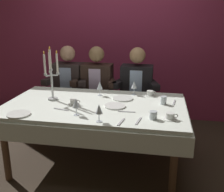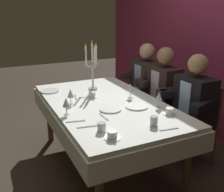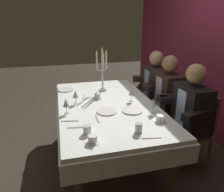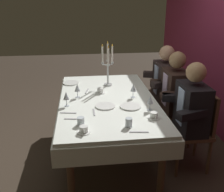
{
  "view_description": "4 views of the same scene",
  "coord_description": "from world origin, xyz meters",
  "px_view_note": "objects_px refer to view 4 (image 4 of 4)",
  "views": [
    {
      "loc": [
        0.66,
        -2.58,
        1.65
      ],
      "look_at": [
        0.18,
        0.06,
        0.82
      ],
      "focal_mm": 42.38,
      "sensor_mm": 36.0,
      "label": 1
    },
    {
      "loc": [
        2.43,
        -1.09,
        1.68
      ],
      "look_at": [
        0.02,
        0.06,
        0.81
      ],
      "focal_mm": 43.04,
      "sensor_mm": 36.0,
      "label": 2
    },
    {
      "loc": [
        2.27,
        -0.51,
        1.68
      ],
      "look_at": [
        0.03,
        0.05,
        0.84
      ],
      "focal_mm": 34.41,
      "sensor_mm": 36.0,
      "label": 3
    },
    {
      "loc": [
        2.85,
        -0.29,
        1.88
      ],
      "look_at": [
        0.09,
        0.04,
        0.81
      ],
      "focal_mm": 42.25,
      "sensor_mm": 36.0,
      "label": 4
    }
  ],
  "objects_px": {
    "water_tumbler_1": "(81,121)",
    "coffee_cup_0": "(154,115)",
    "coffee_cup_2": "(84,130)",
    "water_tumbler_0": "(129,122)",
    "candelabra": "(108,66)",
    "dining_table": "(108,108)",
    "coffee_cup_1": "(100,91)",
    "dinner_plate_2": "(130,106)",
    "wine_glass_0": "(77,88)",
    "dinner_plate_0": "(105,106)",
    "seated_diner_0": "(165,81)",
    "wine_glass_1": "(133,88)",
    "dinner_plate_1": "(71,83)",
    "wine_glass_2": "(66,96)",
    "wine_glass_3": "(150,100)",
    "seated_diner_2": "(192,108)",
    "seated_diner_1": "(175,91)"
  },
  "relations": [
    {
      "from": "candelabra",
      "to": "seated_diner_2",
      "type": "bearing_deg",
      "value": 44.18
    },
    {
      "from": "wine_glass_1",
      "to": "water_tumbler_1",
      "type": "distance_m",
      "value": 0.89
    },
    {
      "from": "coffee_cup_1",
      "to": "seated_diner_0",
      "type": "distance_m",
      "value": 1.03
    },
    {
      "from": "candelabra",
      "to": "wine_glass_3",
      "type": "relative_size",
      "value": 3.58
    },
    {
      "from": "wine_glass_2",
      "to": "seated_diner_0",
      "type": "distance_m",
      "value": 1.55
    },
    {
      "from": "candelabra",
      "to": "dinner_plate_1",
      "type": "distance_m",
      "value": 0.58
    },
    {
      "from": "wine_glass_3",
      "to": "coffee_cup_2",
      "type": "relative_size",
      "value": 1.24
    },
    {
      "from": "dining_table",
      "to": "coffee_cup_1",
      "type": "bearing_deg",
      "value": -161.26
    },
    {
      "from": "candelabra",
      "to": "seated_diner_2",
      "type": "xyz_separation_m",
      "value": [
        0.86,
        0.83,
        -0.27
      ]
    },
    {
      "from": "wine_glass_1",
      "to": "seated_diner_2",
      "type": "relative_size",
      "value": 0.13
    },
    {
      "from": "wine_glass_1",
      "to": "water_tumbler_0",
      "type": "bearing_deg",
      "value": -14.05
    },
    {
      "from": "dining_table",
      "to": "dinner_plate_1",
      "type": "relative_size",
      "value": 8.68
    },
    {
      "from": "coffee_cup_1",
      "to": "seated_diner_1",
      "type": "xyz_separation_m",
      "value": [
        0.02,
        0.96,
        -0.03
      ]
    },
    {
      "from": "wine_glass_1",
      "to": "water_tumbler_1",
      "type": "xyz_separation_m",
      "value": [
        0.64,
        -0.62,
        -0.08
      ]
    },
    {
      "from": "seated_diner_0",
      "to": "coffee_cup_0",
      "type": "bearing_deg",
      "value": -22.67
    },
    {
      "from": "candelabra",
      "to": "water_tumbler_1",
      "type": "relative_size",
      "value": 7.8
    },
    {
      "from": "dinner_plate_2",
      "to": "coffee_cup_2",
      "type": "height_order",
      "value": "coffee_cup_2"
    },
    {
      "from": "dining_table",
      "to": "wine_glass_1",
      "type": "bearing_deg",
      "value": 92.58
    },
    {
      "from": "dining_table",
      "to": "coffee_cup_0",
      "type": "bearing_deg",
      "value": 35.39
    },
    {
      "from": "wine_glass_1",
      "to": "wine_glass_3",
      "type": "relative_size",
      "value": 1.0
    },
    {
      "from": "wine_glass_2",
      "to": "coffee_cup_0",
      "type": "bearing_deg",
      "value": 64.78
    },
    {
      "from": "water_tumbler_1",
      "to": "seated_diner_2",
      "type": "distance_m",
      "value": 1.23
    },
    {
      "from": "dinner_plate_1",
      "to": "water_tumbler_0",
      "type": "distance_m",
      "value": 1.46
    },
    {
      "from": "coffee_cup_1",
      "to": "seated_diner_2",
      "type": "relative_size",
      "value": 0.11
    },
    {
      "from": "dinner_plate_1",
      "to": "coffee_cup_1",
      "type": "height_order",
      "value": "coffee_cup_1"
    },
    {
      "from": "candelabra",
      "to": "water_tumbler_0",
      "type": "height_order",
      "value": "candelabra"
    },
    {
      "from": "dinner_plate_1",
      "to": "seated_diner_2",
      "type": "distance_m",
      "value": 1.66
    },
    {
      "from": "dining_table",
      "to": "coffee_cup_0",
      "type": "height_order",
      "value": "coffee_cup_0"
    },
    {
      "from": "wine_glass_3",
      "to": "wine_glass_2",
      "type": "bearing_deg",
      "value": -104.01
    },
    {
      "from": "dinner_plate_1",
      "to": "seated_diner_0",
      "type": "height_order",
      "value": "seated_diner_0"
    },
    {
      "from": "seated_diner_2",
      "to": "seated_diner_0",
      "type": "bearing_deg",
      "value": 180.0
    },
    {
      "from": "wine_glass_2",
      "to": "coffee_cup_0",
      "type": "distance_m",
      "value": 0.96
    },
    {
      "from": "water_tumbler_1",
      "to": "coffee_cup_0",
      "type": "relative_size",
      "value": 0.57
    },
    {
      "from": "coffee_cup_2",
      "to": "water_tumbler_0",
      "type": "bearing_deg",
      "value": 98.31
    },
    {
      "from": "candelabra",
      "to": "dinner_plate_0",
      "type": "bearing_deg",
      "value": -8.25
    },
    {
      "from": "dining_table",
      "to": "dinner_plate_0",
      "type": "xyz_separation_m",
      "value": [
        0.23,
        -0.05,
        0.13
      ]
    },
    {
      "from": "dinner_plate_2",
      "to": "coffee_cup_0",
      "type": "xyz_separation_m",
      "value": [
        0.3,
        0.18,
        0.02
      ]
    },
    {
      "from": "water_tumbler_1",
      "to": "seated_diner_2",
      "type": "bearing_deg",
      "value": 102.26
    },
    {
      "from": "wine_glass_2",
      "to": "dinner_plate_0",
      "type": "bearing_deg",
      "value": 80.48
    },
    {
      "from": "wine_glass_0",
      "to": "dinner_plate_0",
      "type": "bearing_deg",
      "value": 43.29
    },
    {
      "from": "dinner_plate_0",
      "to": "dinner_plate_2",
      "type": "distance_m",
      "value": 0.27
    },
    {
      "from": "dining_table",
      "to": "wine_glass_1",
      "type": "relative_size",
      "value": 11.83
    },
    {
      "from": "dinner_plate_1",
      "to": "seated_diner_1",
      "type": "relative_size",
      "value": 0.18
    },
    {
      "from": "dinner_plate_1",
      "to": "water_tumbler_0",
      "type": "xyz_separation_m",
      "value": [
        1.35,
        0.56,
        0.04
      ]
    },
    {
      "from": "wine_glass_1",
      "to": "water_tumbler_1",
      "type": "height_order",
      "value": "wine_glass_1"
    },
    {
      "from": "wine_glass_3",
      "to": "water_tumbler_0",
      "type": "bearing_deg",
      "value": -39.95
    },
    {
      "from": "water_tumbler_1",
      "to": "coffee_cup_2",
      "type": "relative_size",
      "value": 0.57
    },
    {
      "from": "coffee_cup_0",
      "to": "seated_diner_0",
      "type": "relative_size",
      "value": 0.11
    },
    {
      "from": "water_tumbler_0",
      "to": "coffee_cup_2",
      "type": "bearing_deg",
      "value": -81.69
    },
    {
      "from": "wine_glass_0",
      "to": "coffee_cup_1",
      "type": "relative_size",
      "value": 1.24
    }
  ]
}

